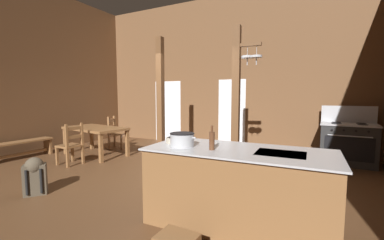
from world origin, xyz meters
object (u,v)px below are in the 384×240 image
Objects in this scene: kitchen_island at (237,188)px; ladderback_chair_by_post at (116,133)px; dining_table at (95,131)px; mixing_bowl_on_counter at (174,140)px; stove_range at (348,143)px; stockpot_on_counter at (182,140)px; bench_along_left_wall at (18,147)px; ladderback_chair_near_window at (71,145)px; backpack at (35,175)px; bottle_tall_on_counter at (212,140)px.

kitchen_island is 5.34m from ladderback_chair_by_post.
mixing_bowl_on_counter is (3.51, -1.81, 0.32)m from dining_table.
stove_range reaches higher than dining_table.
stove_range is 4.53m from stockpot_on_counter.
bench_along_left_wall is at bearing 172.85° from mixing_bowl_on_counter.
ladderback_chair_near_window is 1.92m from ladderback_chair_by_post.
stockpot_on_counter is (3.72, -1.96, 0.37)m from dining_table.
kitchen_island is at bearing -12.13° from ladderback_chair_near_window.
backpack is at bearing -170.50° from kitchen_island.
bench_along_left_wall is 4.94m from mixing_bowl_on_counter.
kitchen_island is 2.30× the size of ladderback_chair_by_post.
stove_range is at bearing 58.79° from mixing_bowl_on_counter.
backpack is 2.11× the size of bottle_tall_on_counter.
stockpot_on_counter is (2.46, 0.37, 0.70)m from backpack.
ladderback_chair_by_post is at bearing 148.99° from kitchen_island.
mixing_bowl_on_counter is (-0.88, -0.00, 0.50)m from kitchen_island.
stove_range is 0.81× the size of bench_along_left_wall.
bottle_tall_on_counter reaches higher than stockpot_on_counter.
kitchen_island reaches higher than bench_along_left_wall.
dining_table is 4.84× the size of stockpot_on_counter.
mixing_bowl_on_counter is 0.64m from bottle_tall_on_counter.
kitchen_island is at bearing -22.40° from dining_table.
stove_range is 1.39× the size of ladderback_chair_by_post.
dining_table is at bearing -160.90° from stove_range.
bench_along_left_wall is at bearing 171.46° from stockpot_on_counter.
ladderback_chair_near_window is 3.41m from mixing_bowl_on_counter.
ladderback_chair_near_window is 2.54× the size of stockpot_on_counter.
backpack is 1.59× the size of stockpot_on_counter.
mixing_bowl_on_counter is at bearing -15.30° from ladderback_chair_near_window.
backpack is at bearing -23.51° from bench_along_left_wall.
backpack is (-4.57, -4.35, -0.17)m from stove_range.
stockpot_on_counter is 0.26m from mixing_bowl_on_counter.
stove_range is 6.31m from backpack.
stockpot_on_counter is at bearing -36.61° from ladderback_chair_by_post.
stockpot_on_counter is (-0.67, -0.15, 0.55)m from kitchen_island.
stockpot_on_counter is (-2.11, -3.98, 0.53)m from stove_range.
ladderback_chair_near_window is at bearing -152.21° from stove_range.
dining_table is at bearing 105.35° from ladderback_chair_near_window.
backpack is at bearing -173.00° from bottle_tall_on_counter.
ladderback_chair_near_window is 1.00× the size of ladderback_chair_by_post.
bottle_tall_on_counter is at bearing -2.51° from stockpot_on_counter.
dining_table is 2.67m from backpack.
ladderback_chair_by_post is (-6.02, -1.07, -0.03)m from stove_range.
dining_table is at bearing -78.44° from ladderback_chair_by_post.
mixing_bowl_on_counter is (-0.21, 0.15, -0.05)m from stockpot_on_counter.
kitchen_island is 2.30× the size of ladderback_chair_near_window.
ladderback_chair_near_window is 4.05m from bottle_tall_on_counter.
stockpot_on_counter reaches higher than ladderback_chair_near_window.
stockpot_on_counter is at bearing -35.79° from mixing_bowl_on_counter.
bottle_tall_on_counter is at bearing -15.32° from ladderback_chair_near_window.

